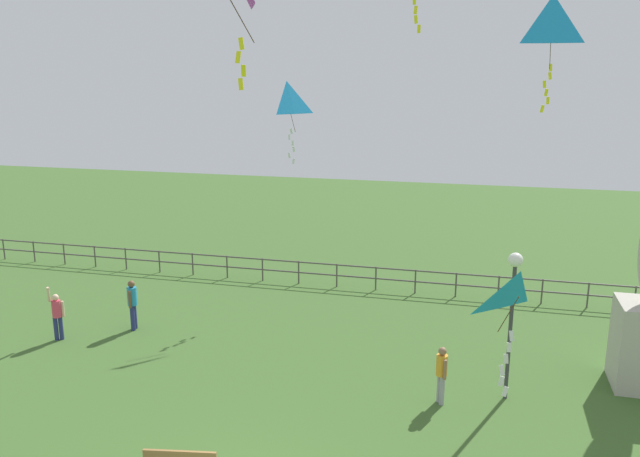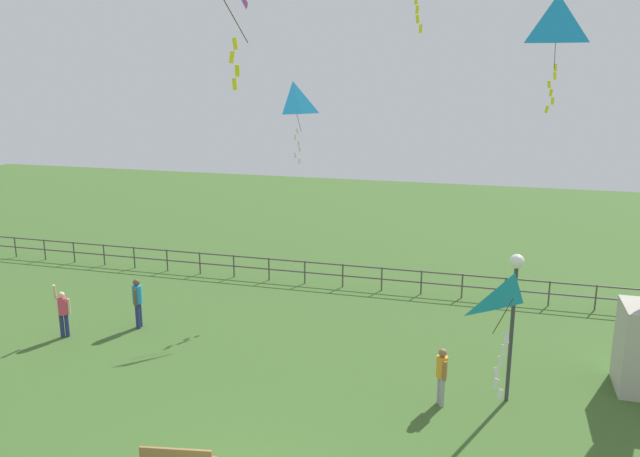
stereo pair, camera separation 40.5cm
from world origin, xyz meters
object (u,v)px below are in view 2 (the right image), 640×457
person_3 (63,310)px  person_0 (138,300)px  kite_3 (556,23)px  lamppost (514,294)px  kite_7 (293,101)px  kite_5 (512,304)px  person_1 (442,373)px

person_3 → person_0: bearing=35.5°
person_3 → kite_3: (14.28, 2.82, 8.63)m
lamppost → kite_7: 11.18m
person_0 → kite_5: kite_5 is taller
person_0 → kite_3: 15.14m
person_3 → kite_7: bearing=47.6°
person_0 → kite_7: size_ratio=0.58×
person_1 → kite_3: bearing=59.5°
lamppost → kite_7: size_ratio=1.34×
kite_5 → kite_7: 14.00m
lamppost → person_1: (-1.62, -0.68, -2.02)m
lamppost → kite_7: kite_7 is taller
person_0 → person_3: person_3 is taller
person_1 → kite_7: 11.54m
person_0 → person_1: (10.12, -2.38, -0.09)m
kite_5 → person_0: bearing=150.9°
lamppost → person_0: bearing=171.8°
kite_7 → kite_5: bearing=-55.8°
person_3 → kite_3: bearing=11.2°
person_3 → kite_5: bearing=-20.7°
person_3 → person_1: bearing=-5.0°
lamppost → person_0: 12.02m
kite_3 → person_3: bearing=-168.8°
person_0 → kite_5: (11.54, -6.41, 3.35)m
person_1 → kite_3: kite_3 is taller
person_1 → kite_3: (2.28, 3.87, 8.64)m
person_3 → kite_5: (13.41, -5.08, 3.43)m
lamppost → person_3: lamppost is taller
person_3 → kite_7: 10.59m
person_1 → kite_7: size_ratio=0.52×
person_1 → kite_5: kite_5 is taller
kite_3 → person_0: bearing=-173.2°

